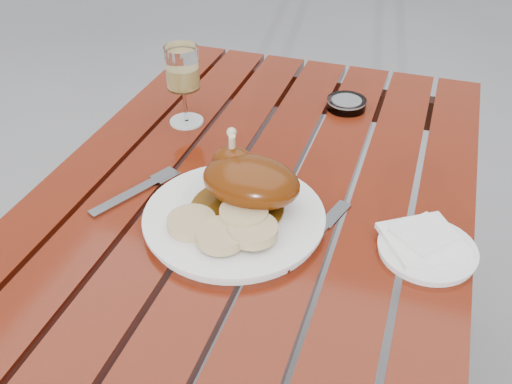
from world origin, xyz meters
TOP-DOWN VIEW (x-y plane):
  - table at (0.00, 0.00)m, footprint 0.80×1.20m
  - dinner_plate at (-0.00, -0.12)m, footprint 0.41×0.41m
  - roast_duck at (0.01, -0.08)m, footprint 0.19×0.16m
  - bread_dumplings at (0.01, -0.17)m, footprint 0.19×0.14m
  - wine_glass at (-0.23, 0.18)m, footprint 0.08×0.08m
  - side_plate at (0.33, -0.09)m, footprint 0.20×0.20m
  - napkin at (0.32, -0.08)m, footprint 0.16×0.16m
  - ashtray at (0.10, 0.36)m, footprint 0.11×0.11m
  - fork at (-0.21, -0.11)m, footprint 0.10×0.17m
  - knife at (0.14, -0.12)m, footprint 0.07×0.18m

SIDE VIEW (x-z plane):
  - table at x=0.00m, z-range 0.00..0.75m
  - knife at x=0.14m, z-range 0.75..0.76m
  - fork at x=-0.21m, z-range 0.75..0.76m
  - side_plate at x=0.33m, z-range 0.75..0.76m
  - dinner_plate at x=0.00m, z-range 0.75..0.77m
  - ashtray at x=0.10m, z-range 0.75..0.77m
  - napkin at x=0.32m, z-range 0.76..0.77m
  - bread_dumplings at x=0.01m, z-range 0.77..0.80m
  - roast_duck at x=0.01m, z-range 0.75..0.88m
  - wine_glass at x=-0.23m, z-range 0.75..0.93m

